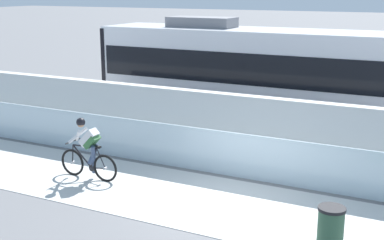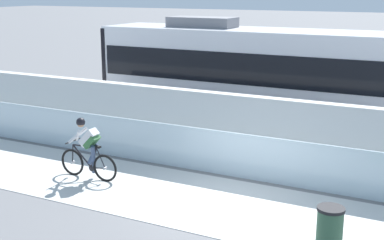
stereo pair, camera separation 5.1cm
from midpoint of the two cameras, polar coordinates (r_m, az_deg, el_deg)
ground_plane at (r=12.22m, az=3.56°, el=-9.18°), size 200.00×200.00×0.00m
bike_path_deck at (r=12.21m, az=3.56°, el=-9.16°), size 32.00×3.20×0.01m
glass_parapet at (r=13.62m, az=6.73°, el=-4.07°), size 32.00×0.05×1.19m
concrete_barrier_wall at (r=15.16m, az=9.15°, el=-1.03°), size 32.00×0.36×1.81m
tram_rail_near at (r=17.70m, az=11.54°, el=-1.96°), size 32.00×0.08×0.01m
tram_rail_far at (r=19.04m, az=12.72°, el=-0.88°), size 32.00×0.08×0.01m
tram at (r=18.53m, az=6.66°, el=4.94°), size 11.06×2.54×3.81m
cyclist_on_bike at (r=13.81m, az=-11.10°, el=-3.17°), size 1.77×0.58×1.61m
trash_bin at (r=10.20m, az=14.81°, el=-11.60°), size 0.51×0.51×0.96m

